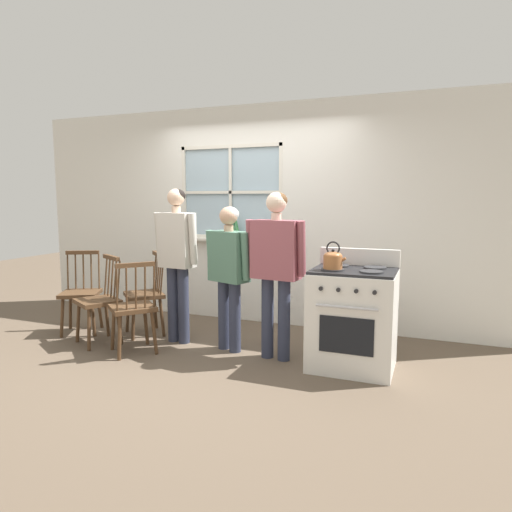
{
  "coord_description": "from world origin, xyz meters",
  "views": [
    {
      "loc": [
        2.09,
        -3.92,
        1.57
      ],
      "look_at": [
        0.46,
        0.22,
        1.0
      ],
      "focal_mm": 32.0,
      "sensor_mm": 36.0,
      "label": 1
    }
  ],
  "objects_px": {
    "chair_near_wall": "(99,302)",
    "stove": "(353,318)",
    "potted_plant": "(235,232)",
    "kettle": "(333,259)",
    "person_teen_center": "(229,266)",
    "person_adult_right": "(276,259)",
    "chair_center_cluster": "(81,294)",
    "chair_by_window": "(146,295)",
    "person_elderly_left": "(177,252)",
    "chair_near_stove": "(133,309)"
  },
  "relations": [
    {
      "from": "chair_near_wall",
      "to": "stove",
      "type": "height_order",
      "value": "stove"
    },
    {
      "from": "chair_near_wall",
      "to": "potted_plant",
      "type": "height_order",
      "value": "potted_plant"
    },
    {
      "from": "chair_near_wall",
      "to": "kettle",
      "type": "height_order",
      "value": "kettle"
    },
    {
      "from": "person_teen_center",
      "to": "stove",
      "type": "distance_m",
      "value": 1.33
    },
    {
      "from": "person_adult_right",
      "to": "kettle",
      "type": "distance_m",
      "value": 0.58
    },
    {
      "from": "person_teen_center",
      "to": "chair_center_cluster",
      "type": "bearing_deg",
      "value": -159.34
    },
    {
      "from": "chair_by_window",
      "to": "potted_plant",
      "type": "height_order",
      "value": "potted_plant"
    },
    {
      "from": "chair_by_window",
      "to": "person_adult_right",
      "type": "relative_size",
      "value": 0.58
    },
    {
      "from": "chair_near_wall",
      "to": "potted_plant",
      "type": "bearing_deg",
      "value": 83.67
    },
    {
      "from": "potted_plant",
      "to": "person_teen_center",
      "type": "bearing_deg",
      "value": -69.17
    },
    {
      "from": "kettle",
      "to": "chair_center_cluster",
      "type": "bearing_deg",
      "value": 178.02
    },
    {
      "from": "potted_plant",
      "to": "stove",
      "type": "bearing_deg",
      "value": -33.25
    },
    {
      "from": "chair_near_wall",
      "to": "stove",
      "type": "distance_m",
      "value": 2.68
    },
    {
      "from": "chair_near_wall",
      "to": "kettle",
      "type": "bearing_deg",
      "value": 32.88
    },
    {
      "from": "stove",
      "to": "kettle",
      "type": "height_order",
      "value": "kettle"
    },
    {
      "from": "person_teen_center",
      "to": "person_adult_right",
      "type": "distance_m",
      "value": 0.54
    },
    {
      "from": "chair_by_window",
      "to": "stove",
      "type": "relative_size",
      "value": 0.87
    },
    {
      "from": "person_elderly_left",
      "to": "potted_plant",
      "type": "bearing_deg",
      "value": 83.84
    },
    {
      "from": "person_elderly_left",
      "to": "potted_plant",
      "type": "height_order",
      "value": "person_elderly_left"
    },
    {
      "from": "person_teen_center",
      "to": "stove",
      "type": "height_order",
      "value": "person_teen_center"
    },
    {
      "from": "chair_by_window",
      "to": "person_adult_right",
      "type": "xyz_separation_m",
      "value": [
        1.65,
        -0.22,
        0.53
      ]
    },
    {
      "from": "chair_near_wall",
      "to": "kettle",
      "type": "xyz_separation_m",
      "value": [
        2.5,
        0.15,
        0.57
      ]
    },
    {
      "from": "person_elderly_left",
      "to": "kettle",
      "type": "distance_m",
      "value": 1.74
    },
    {
      "from": "chair_near_stove",
      "to": "kettle",
      "type": "distance_m",
      "value": 2.06
    },
    {
      "from": "person_teen_center",
      "to": "kettle",
      "type": "distance_m",
      "value": 1.11
    },
    {
      "from": "chair_near_stove",
      "to": "person_adult_right",
      "type": "height_order",
      "value": "person_adult_right"
    },
    {
      "from": "chair_near_stove",
      "to": "person_elderly_left",
      "type": "xyz_separation_m",
      "value": [
        0.24,
        0.48,
        0.53
      ]
    },
    {
      "from": "chair_near_stove",
      "to": "potted_plant",
      "type": "distance_m",
      "value": 1.72
    },
    {
      "from": "chair_near_wall",
      "to": "stove",
      "type": "relative_size",
      "value": 0.87
    },
    {
      "from": "stove",
      "to": "chair_by_window",
      "type": "bearing_deg",
      "value": 175.68
    },
    {
      "from": "person_teen_center",
      "to": "person_adult_right",
      "type": "relative_size",
      "value": 0.91
    },
    {
      "from": "kettle",
      "to": "chair_by_window",
      "type": "bearing_deg",
      "value": 172.0
    },
    {
      "from": "chair_near_wall",
      "to": "chair_near_stove",
      "type": "bearing_deg",
      "value": 15.6
    },
    {
      "from": "stove",
      "to": "kettle",
      "type": "distance_m",
      "value": 0.59
    },
    {
      "from": "chair_near_stove",
      "to": "person_adult_right",
      "type": "xyz_separation_m",
      "value": [
        1.39,
        0.37,
        0.53
      ]
    },
    {
      "from": "chair_by_window",
      "to": "person_elderly_left",
      "type": "relative_size",
      "value": 0.57
    },
    {
      "from": "chair_by_window",
      "to": "chair_center_cluster",
      "type": "height_order",
      "value": "same"
    },
    {
      "from": "stove",
      "to": "kettle",
      "type": "xyz_separation_m",
      "value": [
        -0.17,
        -0.13,
        0.55
      ]
    },
    {
      "from": "person_elderly_left",
      "to": "stove",
      "type": "xyz_separation_m",
      "value": [
        1.9,
        -0.07,
        -0.52
      ]
    },
    {
      "from": "person_elderly_left",
      "to": "person_teen_center",
      "type": "bearing_deg",
      "value": 2.01
    },
    {
      "from": "person_adult_right",
      "to": "stove",
      "type": "relative_size",
      "value": 1.5
    },
    {
      "from": "chair_near_stove",
      "to": "person_teen_center",
      "type": "bearing_deg",
      "value": 157.02
    },
    {
      "from": "chair_by_window",
      "to": "chair_center_cluster",
      "type": "relative_size",
      "value": 1.0
    },
    {
      "from": "kettle",
      "to": "stove",
      "type": "bearing_deg",
      "value": 37.86
    },
    {
      "from": "chair_near_wall",
      "to": "person_teen_center",
      "type": "distance_m",
      "value": 1.5
    },
    {
      "from": "chair_near_wall",
      "to": "chair_by_window",
      "type": "bearing_deg",
      "value": 88.56
    },
    {
      "from": "person_adult_right",
      "to": "potted_plant",
      "type": "xyz_separation_m",
      "value": [
        -0.94,
        1.14,
        0.16
      ]
    },
    {
      "from": "person_teen_center",
      "to": "kettle",
      "type": "height_order",
      "value": "person_teen_center"
    },
    {
      "from": "potted_plant",
      "to": "chair_near_wall",
      "type": "bearing_deg",
      "value": -125.87
    },
    {
      "from": "chair_by_window",
      "to": "person_adult_right",
      "type": "bearing_deg",
      "value": 35.62
    }
  ]
}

